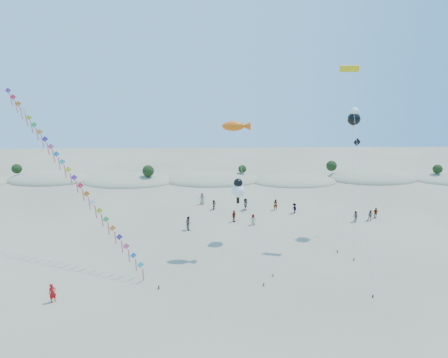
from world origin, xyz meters
The scene contains 10 objects.
ground centered at (0.00, 0.00, 0.00)m, with size 160.00×160.00×0.00m, color #817259.
dune_ridge centered at (1.06, 45.14, 0.11)m, with size 145.30×11.49×5.57m.
kite_train centered at (-15.21, 14.27, 9.81)m, with size 19.75×14.50×18.87m.
fish_kite centered at (3.01, 14.97, 14.52)m, with size 3.95×8.77×15.10m.
cartoon_kite_low centered at (3.43, 17.59, 6.63)m, with size 3.95×9.89×7.96m.
cartoon_kite_high centered at (17.82, 20.43, 14.83)m, with size 2.84×9.50×16.11m.
parafoil_kite centered at (15.80, 17.47, 20.04)m, with size 2.11×13.73×20.96m.
dark_kite centered at (17.69, 19.07, 8.85)m, with size 4.40×7.28×12.27m.
flyer_foreground centered at (-14.06, 4.63, 0.90)m, with size 0.65×0.43×1.79m, color #B80E10.
beachgoers centered at (7.48, 25.81, 0.85)m, with size 27.67×11.23×1.87m.
Camera 1 is at (0.68, -25.50, 19.77)m, focal length 30.00 mm.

